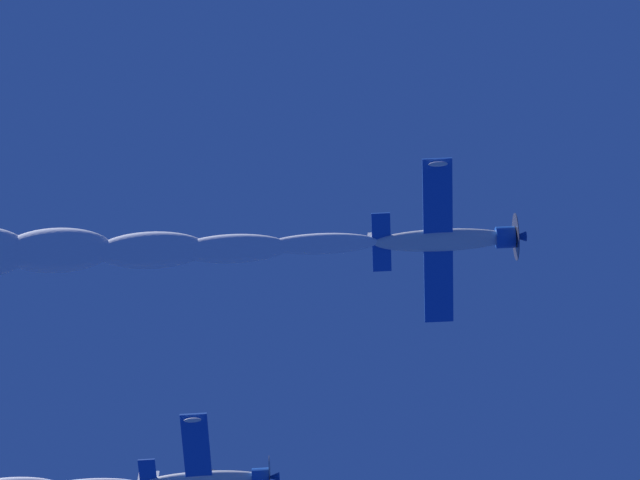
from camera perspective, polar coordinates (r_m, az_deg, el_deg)
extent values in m
ellipsoid|color=silver|center=(68.90, 5.42, 0.00)|extent=(7.45, 2.63, 1.24)
cylinder|color=#194CB2|center=(69.26, 8.21, 0.12)|extent=(1.20, 1.40, 1.24)
cone|color=#194CB2|center=(69.36, 8.80, 0.15)|extent=(0.87, 0.72, 0.59)
cylinder|color=#3F3F47|center=(69.34, 8.66, 0.14)|extent=(0.52, 2.67, 2.71)
cube|color=#194CB2|center=(68.72, 5.25, -0.09)|extent=(3.27, 9.47, 0.74)
ellipsoid|color=silver|center=(71.04, 5.25, -3.32)|extent=(1.03, 0.46, 0.29)
ellipsoid|color=silver|center=(66.63, 5.25, 3.37)|extent=(1.03, 0.46, 0.29)
cube|color=#194CB2|center=(68.75, 2.74, -0.10)|extent=(1.61, 3.47, 0.32)
cube|color=silver|center=(69.24, 2.65, 0.12)|extent=(1.23, 0.43, 1.24)
ellipsoid|color=#1E232D|center=(69.33, 5.66, 0.19)|extent=(1.79, 1.12, 0.77)
cylinder|color=#194CB2|center=(77.19, -2.64, -10.48)|extent=(1.23, 1.40, 1.26)
cone|color=#194CB2|center=(77.17, -2.09, -10.45)|extent=(0.88, 0.72, 0.61)
cylinder|color=#3F3F47|center=(77.17, -2.22, -10.45)|extent=(0.58, 2.67, 2.70)
ellipsoid|color=silver|center=(74.51, -5.66, -7.94)|extent=(1.04, 0.46, 0.32)
cube|color=silver|center=(78.23, -7.61, -10.40)|extent=(1.26, 0.43, 1.27)
ellipsoid|color=#1E232D|center=(77.74, -4.92, -10.37)|extent=(1.80, 1.12, 0.82)
ellipsoid|color=white|center=(68.62, 0.08, -0.17)|extent=(6.12, 2.23, 1.16)
ellipsoid|color=white|center=(68.82, -3.85, -0.39)|extent=(6.21, 2.66, 1.59)
ellipsoid|color=white|center=(69.39, -7.47, -0.45)|extent=(6.29, 3.08, 2.02)
ellipsoid|color=white|center=(70.31, -11.57, -0.45)|extent=(6.37, 3.51, 2.45)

